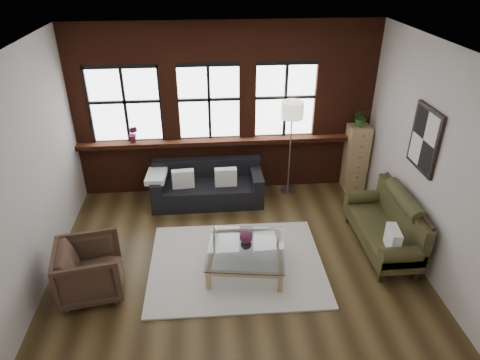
{
  "coord_description": "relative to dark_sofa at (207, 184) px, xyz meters",
  "views": [
    {
      "loc": [
        -0.4,
        -5.04,
        4.29
      ],
      "look_at": [
        0.1,
        0.6,
        1.15
      ],
      "focal_mm": 32.0,
      "sensor_mm": 36.0,
      "label": 1
    }
  ],
  "objects": [
    {
      "name": "floor",
      "position": [
        0.39,
        -1.9,
        -0.37
      ],
      "size": [
        5.5,
        5.5,
        0.0
      ],
      "primitive_type": "plane",
      "color": "#3A2A15",
      "rests_on": "ground"
    },
    {
      "name": "ceiling",
      "position": [
        0.39,
        -1.9,
        2.83
      ],
      "size": [
        5.5,
        5.5,
        0.0
      ],
      "primitive_type": "plane",
      "rotation": [
        3.14,
        0.0,
        0.0
      ],
      "color": "white",
      "rests_on": "ground"
    },
    {
      "name": "wall_back",
      "position": [
        0.39,
        0.6,
        1.23
      ],
      "size": [
        5.5,
        0.0,
        5.5
      ],
      "primitive_type": "plane",
      "rotation": [
        1.57,
        0.0,
        0.0
      ],
      "color": "beige",
      "rests_on": "ground"
    },
    {
      "name": "wall_front",
      "position": [
        0.39,
        -4.4,
        1.23
      ],
      "size": [
        5.5,
        0.0,
        5.5
      ],
      "primitive_type": "plane",
      "rotation": [
        -1.57,
        0.0,
        0.0
      ],
      "color": "beige",
      "rests_on": "ground"
    },
    {
      "name": "wall_left",
      "position": [
        -2.36,
        -1.9,
        1.23
      ],
      "size": [
        0.0,
        5.0,
        5.0
      ],
      "primitive_type": "plane",
      "rotation": [
        1.57,
        0.0,
        1.57
      ],
      "color": "beige",
      "rests_on": "ground"
    },
    {
      "name": "wall_right",
      "position": [
        3.14,
        -1.9,
        1.23
      ],
      "size": [
        0.0,
        5.0,
        5.0
      ],
      "primitive_type": "plane",
      "rotation": [
        1.57,
        0.0,
        -1.57
      ],
      "color": "beige",
      "rests_on": "ground"
    },
    {
      "name": "brick_backwall",
      "position": [
        0.39,
        0.54,
        1.23
      ],
      "size": [
        5.5,
        0.12,
        3.2
      ],
      "primitive_type": null,
      "color": "#4D1F12",
      "rests_on": "floor"
    },
    {
      "name": "sill_ledge",
      "position": [
        0.39,
        0.45,
        0.67
      ],
      "size": [
        5.5,
        0.3,
        0.08
      ],
      "primitive_type": "cube",
      "color": "#4D1F12",
      "rests_on": "brick_backwall"
    },
    {
      "name": "window_left",
      "position": [
        -1.41,
        0.55,
        1.38
      ],
      "size": [
        1.38,
        0.1,
        1.5
      ],
      "primitive_type": null,
      "color": "black",
      "rests_on": "brick_backwall"
    },
    {
      "name": "window_mid",
      "position": [
        0.09,
        0.55,
        1.38
      ],
      "size": [
        1.38,
        0.1,
        1.5
      ],
      "primitive_type": null,
      "color": "black",
      "rests_on": "brick_backwall"
    },
    {
      "name": "window_right",
      "position": [
        1.49,
        0.55,
        1.38
      ],
      "size": [
        1.38,
        0.1,
        1.5
      ],
      "primitive_type": null,
      "color": "black",
      "rests_on": "brick_backwall"
    },
    {
      "name": "wall_poster",
      "position": [
        3.11,
        -1.6,
        1.48
      ],
      "size": [
        0.05,
        0.74,
        0.94
      ],
      "primitive_type": null,
      "color": "black",
      "rests_on": "wall_right"
    },
    {
      "name": "shag_rug",
      "position": [
        0.39,
        -1.88,
        -0.35
      ],
      "size": [
        2.64,
        2.1,
        0.03
      ],
      "primitive_type": "cube",
      "rotation": [
        0.0,
        0.0,
        -0.02
      ],
      "color": "beige",
      "rests_on": "floor"
    },
    {
      "name": "dark_sofa",
      "position": [
        0.0,
        0.0,
        0.0
      ],
      "size": [
        2.03,
        0.82,
        0.74
      ],
      "primitive_type": null,
      "color": "black",
      "rests_on": "floor"
    },
    {
      "name": "pillow_a",
      "position": [
        -0.44,
        -0.1,
        0.19
      ],
      "size": [
        0.41,
        0.17,
        0.34
      ],
      "primitive_type": "cube",
      "rotation": [
        0.0,
        0.0,
        0.08
      ],
      "color": "white",
      "rests_on": "dark_sofa"
    },
    {
      "name": "pillow_b",
      "position": [
        0.34,
        -0.1,
        0.19
      ],
      "size": [
        0.4,
        0.15,
        0.34
      ],
      "primitive_type": "cube",
      "rotation": [
        0.0,
        0.0,
        0.02
      ],
      "color": "white",
      "rests_on": "dark_sofa"
    },
    {
      "name": "vintage_settee",
      "position": [
        2.69,
        -1.67,
        0.1
      ],
      "size": [
        0.78,
        1.76,
        0.94
      ],
      "primitive_type": null,
      "color": "#383419",
      "rests_on": "floor"
    },
    {
      "name": "pillow_settee",
      "position": [
        2.61,
        -2.21,
        0.21
      ],
      "size": [
        0.19,
        0.4,
        0.34
      ],
      "primitive_type": "cube",
      "rotation": [
        0.0,
        0.0,
        -0.13
      ],
      "color": "white",
      "rests_on": "vintage_settee"
    },
    {
      "name": "armchair",
      "position": [
        -1.65,
        -2.27,
        0.02
      ],
      "size": [
        0.99,
        0.97,
        0.78
      ],
      "primitive_type": "imported",
      "rotation": [
        0.0,
        0.0,
        1.74
      ],
      "color": "#3E2C1F",
      "rests_on": "floor"
    },
    {
      "name": "coffee_table",
      "position": [
        0.52,
        -1.96,
        -0.19
      ],
      "size": [
        1.28,
        1.28,
        0.38
      ],
      "primitive_type": null,
      "rotation": [
        0.0,
        0.0,
        -0.15
      ],
      "color": "tan",
      "rests_on": "shag_rug"
    },
    {
      "name": "vase",
      "position": [
        0.52,
        -1.96,
        0.08
      ],
      "size": [
        0.18,
        0.18,
        0.17
      ],
      "primitive_type": "imported",
      "rotation": [
        0.0,
        0.0,
        0.17
      ],
      "color": "#B2B2B2",
      "rests_on": "coffee_table"
    },
    {
      "name": "flowers",
      "position": [
        0.52,
        -1.96,
        0.2
      ],
      "size": [
        0.19,
        0.19,
        0.19
      ],
      "primitive_type": "sphere",
      "color": "#642244",
      "rests_on": "vase"
    },
    {
      "name": "drawer_chest",
      "position": [
        2.89,
        0.3,
        0.28
      ],
      "size": [
        0.4,
        0.4,
        1.3
      ],
      "primitive_type": "cube",
      "color": "tan",
      "rests_on": "floor"
    },
    {
      "name": "potted_plant_top",
      "position": [
        2.89,
        0.3,
        1.11
      ],
      "size": [
        0.32,
        0.28,
        0.35
      ],
      "primitive_type": "imported",
      "rotation": [
        0.0,
        0.0,
        -0.03
      ],
      "color": "#2D5923",
      "rests_on": "drawer_chest"
    },
    {
      "name": "floor_lamp",
      "position": [
        1.57,
        0.23,
        0.62
      ],
      "size": [
        0.4,
        0.4,
        1.99
      ],
      "primitive_type": null,
      "color": "#A5A5A8",
      "rests_on": "floor"
    },
    {
      "name": "sill_plant",
      "position": [
        -1.31,
        0.42,
        0.88
      ],
      "size": [
        0.21,
        0.19,
        0.33
      ],
      "primitive_type": "imported",
      "rotation": [
        0.0,
        0.0,
        -0.25
      ],
      "color": "#642244",
      "rests_on": "sill_ledge"
    }
  ]
}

